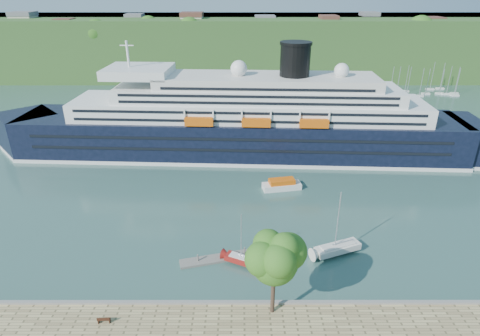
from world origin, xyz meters
name	(u,v)px	position (x,y,z in m)	size (l,w,h in m)	color
ground	(244,308)	(0.00, 0.00, 0.00)	(400.00, 400.00, 0.00)	#30554E
far_hillside	(241,45)	(0.00, 145.00, 12.00)	(400.00, 50.00, 24.00)	#2E4E1F
quay_coping	(244,302)	(0.00, -0.20, 1.15)	(220.00, 0.50, 0.30)	slate
cruise_ship	(239,100)	(-0.75, 50.29, 12.96)	(115.44, 16.81, 25.92)	black
park_bench	(104,319)	(-16.41, -3.25, 1.49)	(1.54, 0.63, 0.98)	#3F1F12
promenade_tree	(274,271)	(3.38, -1.50, 7.05)	(7.31, 7.31, 12.10)	#306119
floating_pontoon	(233,256)	(-1.53, 10.35, 0.18)	(15.87, 1.94, 0.35)	gray
sailboat_red	(244,242)	(0.04, 8.50, 4.03)	(6.24, 1.73, 8.06)	maroon
sailboat_white_far	(340,225)	(14.10, 11.10, 5.09)	(7.88, 2.19, 10.18)	silver
tender_launch	(282,184)	(7.74, 32.07, 1.05)	(7.62, 2.61, 2.10)	#CF550C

